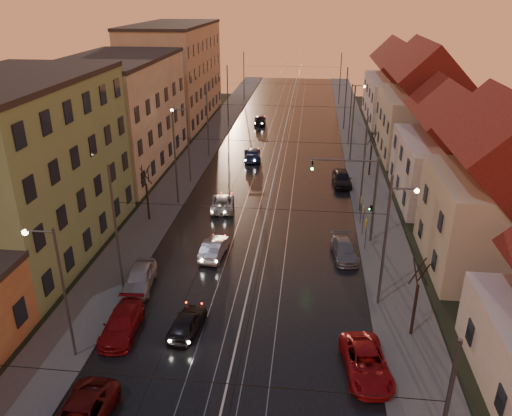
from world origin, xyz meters
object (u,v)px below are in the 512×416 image
(parked_left_3, at_px, (140,278))
(street_lamp_1, at_px, (391,231))
(driving_car_0, at_px, (187,322))
(driving_car_4, at_px, (260,120))
(driving_car_1, at_px, (214,248))
(parked_right_2, at_px, (342,178))
(driving_car_2, at_px, (223,203))
(traffic_light_mast, at_px, (362,189))
(parked_right_0, at_px, (366,363))
(parked_right_1, at_px, (344,250))
(parked_left_2, at_px, (122,323))
(street_lamp_2, at_px, (185,138))
(driving_car_3, at_px, (252,154))
(street_lamp_3, at_px, (353,108))
(street_lamp_0, at_px, (57,282))

(parked_left_3, bearing_deg, street_lamp_1, -3.41)
(street_lamp_1, relative_size, driving_car_0, 2.09)
(driving_car_4, bearing_deg, parked_left_3, 81.60)
(driving_car_1, distance_m, driving_car_4, 41.53)
(street_lamp_1, bearing_deg, parked_right_2, 95.11)
(street_lamp_1, relative_size, driving_car_2, 1.76)
(traffic_light_mast, xyz_separation_m, parked_right_0, (-0.77, -15.52, -3.92))
(driving_car_1, bearing_deg, street_lamp_1, 165.06)
(driving_car_2, xyz_separation_m, parked_right_1, (10.88, -8.04, -0.01))
(parked_left_2, xyz_separation_m, parked_right_2, (14.18, 26.47, 0.10))
(parked_left_3, bearing_deg, parked_right_1, 16.81)
(driving_car_4, distance_m, parked_left_3, 46.61)
(street_lamp_1, height_order, parked_left_3, street_lamp_1)
(street_lamp_2, bearing_deg, parked_left_3, -85.54)
(driving_car_3, distance_m, parked_right_1, 25.15)
(driving_car_2, xyz_separation_m, parked_right_2, (11.38, 7.56, 0.14))
(traffic_light_mast, relative_size, driving_car_1, 1.70)
(street_lamp_1, relative_size, parked_left_2, 1.73)
(driving_car_0, bearing_deg, street_lamp_3, -99.33)
(street_lamp_2, bearing_deg, parked_right_2, 2.93)
(street_lamp_3, height_order, parked_left_2, street_lamp_3)
(traffic_light_mast, bearing_deg, street_lamp_2, 144.93)
(street_lamp_2, height_order, parked_left_2, street_lamp_2)
(traffic_light_mast, distance_m, driving_car_4, 39.87)
(street_lamp_0, height_order, driving_car_1, street_lamp_0)
(driving_car_3, bearing_deg, parked_right_0, 98.75)
(driving_car_0, bearing_deg, parked_right_1, -126.49)
(street_lamp_1, relative_size, street_lamp_3, 1.00)
(driving_car_3, height_order, parked_right_0, driving_car_3)
(driving_car_2, height_order, parked_right_0, parked_right_0)
(driving_car_0, relative_size, driving_car_1, 0.90)
(parked_left_2, relative_size, parked_right_2, 1.03)
(parked_left_2, bearing_deg, parked_right_2, 58.83)
(street_lamp_2, xyz_separation_m, street_lamp_3, (18.21, 16.00, 0.00))
(parked_right_0, bearing_deg, parked_left_3, 147.70)
(driving_car_0, relative_size, parked_right_0, 0.79)
(driving_car_0, distance_m, parked_left_2, 3.87)
(street_lamp_1, relative_size, driving_car_4, 1.88)
(street_lamp_0, relative_size, driving_car_4, 1.88)
(driving_car_4, height_order, parked_left_3, parked_left_3)
(parked_right_1, height_order, parked_right_2, parked_right_2)
(parked_left_2, height_order, parked_right_1, parked_left_2)
(driving_car_0, relative_size, driving_car_3, 0.78)
(street_lamp_0, height_order, driving_car_4, street_lamp_0)
(street_lamp_0, relative_size, parked_left_3, 1.79)
(street_lamp_2, height_order, driving_car_0, street_lamp_2)
(parked_right_0, bearing_deg, street_lamp_0, 174.41)
(parked_left_3, bearing_deg, street_lamp_0, -108.01)
(street_lamp_1, bearing_deg, parked_right_0, -104.02)
(traffic_light_mast, distance_m, parked_right_1, 5.00)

